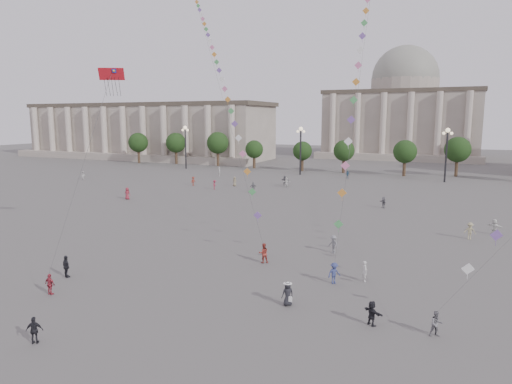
% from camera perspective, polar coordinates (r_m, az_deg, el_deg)
% --- Properties ---
extents(ground, '(360.00, 360.00, 0.00)m').
position_cam_1_polar(ground, '(34.13, -8.02, -12.37)').
color(ground, '#524F4D').
rests_on(ground, ground).
extents(hall_west, '(84.00, 26.22, 17.20)m').
position_cam_1_polar(hall_west, '(151.83, -13.57, 7.42)').
color(hall_west, gray).
rests_on(hall_west, ground).
extents(hall_central, '(48.30, 34.30, 35.50)m').
position_cam_1_polar(hall_central, '(157.01, 17.88, 9.40)').
color(hall_central, gray).
rests_on(hall_central, ground).
extents(tree_row, '(137.12, 5.12, 8.00)m').
position_cam_1_polar(tree_row, '(106.46, 14.67, 5.08)').
color(tree_row, '#3C291E').
rests_on(tree_row, ground).
extents(lamp_post_far_west, '(2.00, 0.90, 10.65)m').
position_cam_1_polar(lamp_post_far_west, '(115.09, -8.82, 6.54)').
color(lamp_post_far_west, '#262628').
rests_on(lamp_post_far_west, ground).
extents(lamp_post_mid_west, '(2.00, 0.90, 10.65)m').
position_cam_1_polar(lamp_post_mid_west, '(102.12, 5.60, 6.27)').
color(lamp_post_mid_west, '#262628').
rests_on(lamp_post_mid_west, ground).
extents(lamp_post_mid_east, '(2.00, 0.90, 10.65)m').
position_cam_1_polar(lamp_post_mid_east, '(97.02, 22.75, 5.45)').
color(lamp_post_mid_east, '#262628').
rests_on(lamp_post_mid_east, ground).
extents(person_crowd_0, '(0.98, 0.99, 1.68)m').
position_cam_1_polar(person_crowd_0, '(97.82, 11.37, 2.18)').
color(person_crowd_0, '#365C7B').
rests_on(person_crowd_0, ground).
extents(person_crowd_1, '(1.02, 0.95, 1.68)m').
position_cam_1_polar(person_crowd_1, '(100.61, -20.77, 1.95)').
color(person_crowd_1, silver).
rests_on(person_crowd_1, ground).
extents(person_crowd_2, '(0.89, 1.22, 1.69)m').
position_cam_1_polar(person_crowd_2, '(86.35, -7.84, 1.36)').
color(person_crowd_2, maroon).
rests_on(person_crowd_2, ground).
extents(person_crowd_3, '(1.44, 1.18, 1.54)m').
position_cam_1_polar(person_crowd_3, '(29.56, 14.28, -14.47)').
color(person_crowd_3, black).
rests_on(person_crowd_3, ground).
extents(person_crowd_4, '(1.68, 1.36, 1.79)m').
position_cam_1_polar(person_crowd_4, '(83.66, 3.82, 1.21)').
color(person_crowd_4, white).
rests_on(person_crowd_4, ground).
extents(person_crowd_6, '(1.28, 1.11, 1.71)m').
position_cam_1_polar(person_crowd_6, '(43.55, 9.65, -6.44)').
color(person_crowd_6, slate).
rests_on(person_crowd_6, ground).
extents(person_crowd_7, '(1.61, 1.20, 1.69)m').
position_cam_1_polar(person_crowd_7, '(56.01, 27.65, -3.87)').
color(person_crowd_7, white).
rests_on(person_crowd_7, ground).
extents(person_crowd_10, '(0.76, 0.83, 1.90)m').
position_cam_1_polar(person_crowd_10, '(100.07, -4.58, 2.55)').
color(person_crowd_10, '#B9B9B5').
rests_on(person_crowd_10, ground).
extents(person_crowd_12, '(1.81, 0.82, 1.88)m').
position_cam_1_polar(person_crowd_12, '(85.81, 3.64, 1.45)').
color(person_crowd_12, '#5B5C60').
rests_on(person_crowd_12, ground).
extents(person_crowd_13, '(0.57, 0.69, 1.63)m').
position_cam_1_polar(person_crowd_13, '(36.74, 13.45, -9.60)').
color(person_crowd_13, beige).
rests_on(person_crowd_13, ground).
extents(person_crowd_16, '(1.19, 0.93, 1.88)m').
position_cam_1_polar(person_crowd_16, '(76.87, -0.36, 0.56)').
color(person_crowd_16, slate).
rests_on(person_crowd_16, ground).
extents(person_crowd_17, '(0.88, 1.21, 1.67)m').
position_cam_1_polar(person_crowd_17, '(81.17, -5.20, 0.91)').
color(person_crowd_17, maroon).
rests_on(person_crowd_17, ground).
extents(person_crowd_18, '(0.87, 0.58, 1.76)m').
position_cam_1_polar(person_crowd_18, '(84.87, -2.69, 1.33)').
color(person_crowd_18, '#82785A').
rests_on(person_crowd_18, ground).
extents(person_crowd_19, '(1.23, 0.80, 1.79)m').
position_cam_1_polar(person_crowd_19, '(52.63, 25.18, -4.42)').
color(person_crowd_19, tan).
rests_on(person_crowd_19, ground).
extents(person_crowd_20, '(1.30, 1.42, 1.58)m').
position_cam_1_polar(person_crowd_20, '(66.67, 15.65, -1.26)').
color(person_crowd_20, slate).
rests_on(person_crowd_20, ground).
extents(person_crowd_21, '(1.00, 0.73, 1.87)m').
position_cam_1_polar(person_crowd_21, '(73.67, -15.79, -0.18)').
color(person_crowd_21, maroon).
rests_on(person_crowd_21, ground).
extents(tourist_0, '(0.92, 0.41, 1.55)m').
position_cam_1_polar(tourist_0, '(36.36, -24.36, -10.46)').
color(tourist_0, '#A02B39').
rests_on(tourist_0, ground).
extents(tourist_1, '(1.14, 0.79, 1.79)m').
position_cam_1_polar(tourist_1, '(39.54, -22.63, -8.59)').
color(tourist_1, black).
rests_on(tourist_1, ground).
extents(tourist_4, '(0.98, 0.80, 1.57)m').
position_cam_1_polar(tourist_4, '(29.37, -25.95, -15.28)').
color(tourist_4, black).
rests_on(tourist_4, ground).
extents(kite_flyer_0, '(1.08, 1.03, 1.75)m').
position_cam_1_polar(kite_flyer_0, '(40.12, 0.95, -7.64)').
color(kite_flyer_0, maroon).
rests_on(kite_flyer_0, ground).
extents(kite_flyer_1, '(1.17, 1.21, 1.66)m').
position_cam_1_polar(kite_flyer_1, '(35.79, 9.75, -9.97)').
color(kite_flyer_1, navy).
rests_on(kite_flyer_1, ground).
extents(kite_flyer_2, '(0.91, 0.83, 1.51)m').
position_cam_1_polar(kite_flyer_2, '(29.34, 21.63, -15.08)').
color(kite_flyer_2, slate).
rests_on(kite_flyer_2, ground).
extents(hat_person, '(0.95, 0.94, 1.69)m').
position_cam_1_polar(hat_person, '(31.47, 3.98, -12.50)').
color(hat_person, black).
rests_on(hat_person, ground).
extents(dragon_kite, '(2.20, 5.77, 17.95)m').
position_cam_1_polar(dragon_kite, '(43.08, -17.62, 12.81)').
color(dragon_kite, red).
rests_on(dragon_kite, ground).
extents(kite_train_west, '(33.68, 44.45, 67.19)m').
position_cam_1_polar(kite_train_west, '(68.19, -5.22, 16.24)').
color(kite_train_west, '#3F3F3F').
rests_on(kite_train_west, ground).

